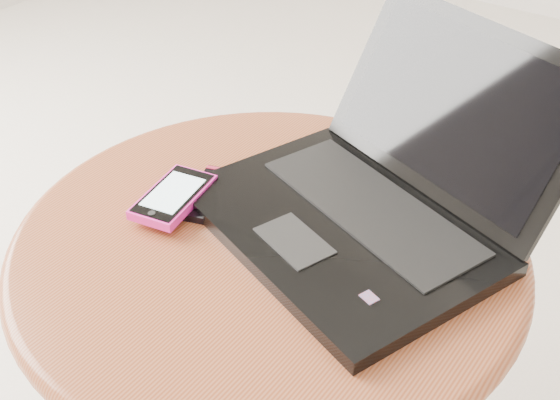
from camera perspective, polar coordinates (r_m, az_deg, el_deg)
The scene contains 4 objects.
table at distance 0.91m, azimuth -0.90°, elevation -7.86°, with size 0.61×0.61×0.48m.
laptop at distance 0.85m, azimuth 7.38°, elevation 0.62°, with size 0.44×0.44×0.21m.
phone_black at distance 0.90m, azimuth -5.30°, elevation 0.42°, with size 0.09×0.12×0.01m.
phone_pink at distance 0.88m, azimuth -8.45°, elevation 0.29°, with size 0.08×0.12×0.01m.
Camera 1 is at (0.35, -0.61, 1.01)m, focal length 46.11 mm.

